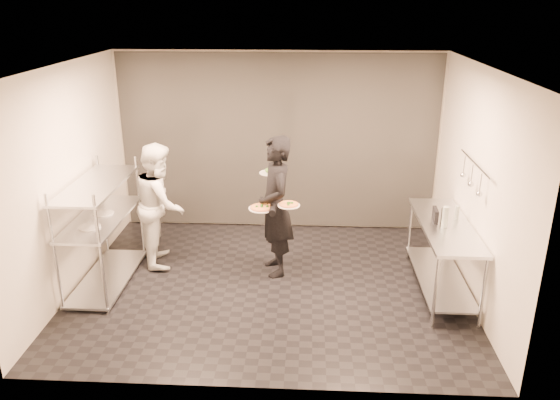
# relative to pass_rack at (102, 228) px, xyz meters

# --- Properties ---
(room_shell) EXTENTS (5.00, 4.00, 2.80)m
(room_shell) POSITION_rel_pass_rack_xyz_m (2.15, 1.18, 0.63)
(room_shell) COLOR black
(room_shell) RESTS_ON ground
(pass_rack) EXTENTS (0.60, 1.60, 1.50)m
(pass_rack) POSITION_rel_pass_rack_xyz_m (0.00, 0.00, 0.00)
(pass_rack) COLOR #B2B5B9
(pass_rack) RESTS_ON ground
(prep_counter) EXTENTS (0.60, 1.80, 0.92)m
(prep_counter) POSITION_rel_pass_rack_xyz_m (4.33, 0.00, -0.14)
(prep_counter) COLOR #B2B5B9
(prep_counter) RESTS_ON ground
(utensil_rail) EXTENTS (0.07, 1.20, 0.31)m
(utensil_rail) POSITION_rel_pass_rack_xyz_m (4.58, 0.00, 0.78)
(utensil_rail) COLOR #B2B5B9
(utensil_rail) RESTS_ON room_shell
(waiter) EXTENTS (0.63, 0.79, 1.90)m
(waiter) POSITION_rel_pass_rack_xyz_m (2.21, 0.40, 0.18)
(waiter) COLOR black
(waiter) RESTS_ON ground
(chef) EXTENTS (0.80, 0.95, 1.72)m
(chef) POSITION_rel_pass_rack_xyz_m (0.60, 0.64, 0.09)
(chef) COLOR white
(chef) RESTS_ON ground
(pizza_plate_near) EXTENTS (0.34, 0.34, 0.05)m
(pizza_plate_near) POSITION_rel_pass_rack_xyz_m (2.04, 0.21, 0.23)
(pizza_plate_near) COLOR silver
(pizza_plate_near) RESTS_ON waiter
(pizza_plate_far) EXTENTS (0.28, 0.28, 0.05)m
(pizza_plate_far) POSITION_rel_pass_rack_xyz_m (2.39, 0.15, 0.31)
(pizza_plate_far) COLOR silver
(pizza_plate_far) RESTS_ON waiter
(salad_plate) EXTENTS (0.28, 0.28, 0.07)m
(salad_plate) POSITION_rel_pass_rack_xyz_m (2.11, 0.66, 0.58)
(salad_plate) COLOR silver
(salad_plate) RESTS_ON waiter
(pos_monitor) EXTENTS (0.06, 0.23, 0.16)m
(pos_monitor) POSITION_rel_pass_rack_xyz_m (4.21, 0.08, 0.23)
(pos_monitor) COLOR black
(pos_monitor) RESTS_ON prep_counter
(bottle_green) EXTENTS (0.08, 0.08, 0.27)m
(bottle_green) POSITION_rel_pass_rack_xyz_m (4.28, -0.12, 0.29)
(bottle_green) COLOR gray
(bottle_green) RESTS_ON prep_counter
(bottle_clear) EXTENTS (0.05, 0.05, 0.18)m
(bottle_clear) POSITION_rel_pass_rack_xyz_m (4.49, 0.16, 0.24)
(bottle_clear) COLOR gray
(bottle_clear) RESTS_ON prep_counter
(bottle_dark) EXTENTS (0.06, 0.06, 0.20)m
(bottle_dark) POSITION_rel_pass_rack_xyz_m (4.29, 0.00, 0.25)
(bottle_dark) COLOR black
(bottle_dark) RESTS_ON prep_counter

